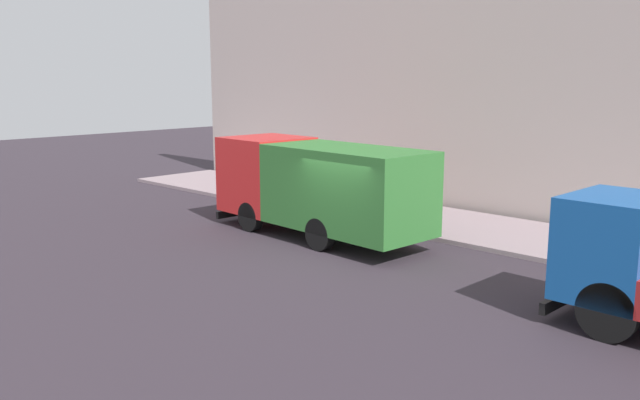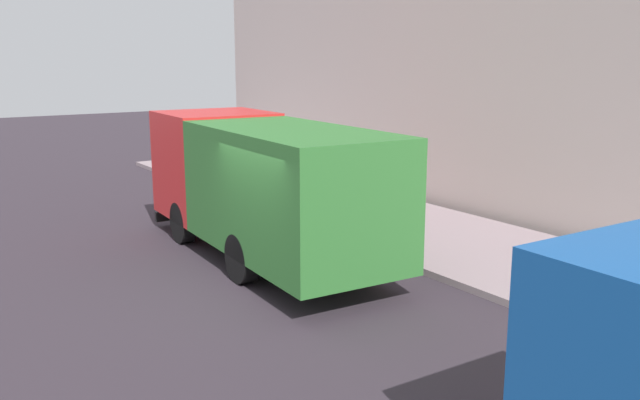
% 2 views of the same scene
% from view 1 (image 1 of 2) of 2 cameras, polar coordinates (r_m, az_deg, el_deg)
% --- Properties ---
extents(ground, '(80.00, 80.00, 0.00)m').
position_cam_1_polar(ground, '(17.58, 1.66, -4.78)').
color(ground, '#312931').
extents(sidewalk, '(4.04, 30.00, 0.13)m').
position_cam_1_polar(sidewalk, '(21.45, 10.69, -1.97)').
color(sidewalk, gray).
rests_on(sidewalk, ground).
extents(building_facade, '(0.50, 30.00, 9.08)m').
position_cam_1_polar(building_facade, '(23.11, 14.55, 9.97)').
color(building_facade, '#BFADA7').
rests_on(building_facade, ground).
extents(large_utility_truck, '(2.75, 7.39, 2.79)m').
position_cam_1_polar(large_utility_truck, '(19.26, -0.20, 1.37)').
color(large_utility_truck, red).
rests_on(large_utility_truck, ground).
extents(pedestrian_walking, '(0.39, 0.39, 1.63)m').
position_cam_1_polar(pedestrian_walking, '(23.75, -0.18, 1.68)').
color(pedestrian_walking, brown).
rests_on(pedestrian_walking, sidewalk).
extents(traffic_cone_orange, '(0.51, 0.51, 0.74)m').
position_cam_1_polar(traffic_cone_orange, '(23.10, -0.13, 0.21)').
color(traffic_cone_orange, orange).
rests_on(traffic_cone_orange, sidewalk).
extents(street_sign_post, '(0.44, 0.08, 2.41)m').
position_cam_1_polar(street_sign_post, '(20.45, 5.47, 1.82)').
color(street_sign_post, '#4C5156').
rests_on(street_sign_post, sidewalk).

